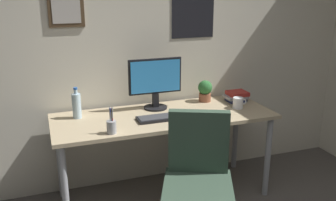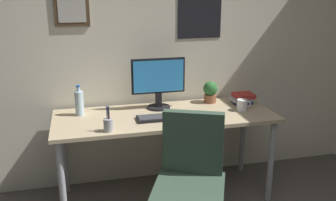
% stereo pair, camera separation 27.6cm
% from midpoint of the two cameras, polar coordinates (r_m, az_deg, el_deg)
% --- Properties ---
extents(wall_back, '(4.40, 0.10, 2.60)m').
position_cam_midpoint_polar(wall_back, '(3.30, -1.64, 9.06)').
color(wall_back, beige).
rests_on(wall_back, ground_plane).
extents(desk, '(1.81, 0.68, 0.75)m').
position_cam_midpoint_polar(desk, '(3.09, 2.12, -3.53)').
color(desk, tan).
rests_on(desk, ground_plane).
extents(office_chair, '(0.61, 0.61, 0.95)m').
position_cam_midpoint_polar(office_chair, '(2.59, 6.59, -11.54)').
color(office_chair, '#334738').
rests_on(office_chair, ground_plane).
extents(monitor, '(0.46, 0.20, 0.43)m').
position_cam_midpoint_polar(monitor, '(3.16, 1.01, 2.96)').
color(monitor, black).
rests_on(monitor, desk).
extents(keyboard, '(0.43, 0.15, 0.03)m').
position_cam_midpoint_polar(keyboard, '(2.96, 2.03, -2.63)').
color(keyboard, black).
rests_on(keyboard, desk).
extents(computer_mouse, '(0.06, 0.11, 0.04)m').
position_cam_midpoint_polar(computer_mouse, '(3.06, 7.39, -1.98)').
color(computer_mouse, black).
rests_on(computer_mouse, desk).
extents(water_bottle, '(0.07, 0.07, 0.25)m').
position_cam_midpoint_polar(water_bottle, '(3.07, -10.96, -0.36)').
color(water_bottle, silver).
rests_on(water_bottle, desk).
extents(coffee_mug_near, '(0.13, 0.09, 0.10)m').
position_cam_midpoint_polar(coffee_mug_near, '(3.23, 13.71, -0.71)').
color(coffee_mug_near, white).
rests_on(coffee_mug_near, desk).
extents(potted_plant, '(0.13, 0.13, 0.20)m').
position_cam_midpoint_polar(potted_plant, '(3.39, 8.83, 1.38)').
color(potted_plant, brown).
rests_on(potted_plant, desk).
extents(pen_cup, '(0.07, 0.07, 0.20)m').
position_cam_midpoint_polar(pen_cup, '(2.71, -6.27, -3.68)').
color(pen_cup, '#9EA0A5').
rests_on(pen_cup, desk).
extents(book_stack_left, '(0.21, 0.16, 0.09)m').
position_cam_midpoint_polar(book_stack_left, '(3.43, 13.60, 0.32)').
color(book_stack_left, navy).
rests_on(book_stack_left, desk).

